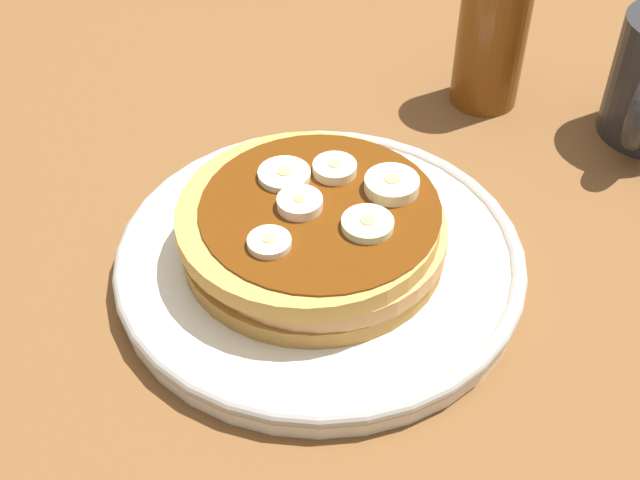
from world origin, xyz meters
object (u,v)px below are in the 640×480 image
banana_slice_4 (269,243)px  banana_slice_2 (284,175)px  pancake_stack (314,230)px  banana_slice_1 (392,185)px  banana_slice_3 (364,229)px  plate (320,258)px  banana_slice_5 (335,169)px  syrup_bottle (495,28)px  banana_slice_0 (300,204)px

banana_slice_4 → banana_slice_2: bearing=-152.1°
pancake_stack → banana_slice_1: (-4.06, 3.19, 2.32)cm
banana_slice_2 → banana_slice_3: same height
plate → banana_slice_5: 5.88cm
plate → banana_slice_3: size_ratio=8.41×
banana_slice_1 → syrup_bottle: size_ratio=0.24×
banana_slice_0 → banana_slice_2: 3.13cm
banana_slice_0 → banana_slice_3: banana_slice_0 is taller
banana_slice_2 → banana_slice_3: 7.09cm
banana_slice_0 → banana_slice_5: size_ratio=1.00×
banana_slice_0 → banana_slice_3: 4.43cm
banana_slice_0 → banana_slice_4: (3.78, 0.47, -0.12)cm
plate → banana_slice_2: banana_slice_2 is taller
banana_slice_2 → banana_slice_0: bearing=53.6°
pancake_stack → banana_slice_5: (-3.52, -0.74, 2.25)cm
plate → banana_slice_3: bearing=83.2°
banana_slice_3 → banana_slice_4: bearing=-43.6°
banana_slice_2 → banana_slice_4: (5.64, 2.98, 0.00)cm
banana_slice_4 → syrup_bottle: size_ratio=0.18×
pancake_stack → syrup_bottle: syrup_bottle is taller
plate → syrup_bottle: bearing=179.6°
banana_slice_0 → banana_slice_5: same height
plate → pancake_stack: pancake_stack is taller
plate → banana_slice_4: banana_slice_4 is taller
plate → banana_slice_5: (-3.31, -1.09, 4.74)cm
banana_slice_1 → banana_slice_3: size_ratio=1.10×
plate → banana_slice_1: (-3.85, 2.83, 4.81)cm
banana_slice_3 → banana_slice_4: 5.72cm
banana_slice_1 → banana_slice_4: 9.04cm
banana_slice_1 → banana_slice_4: (8.40, -3.35, -0.19)cm
banana_slice_0 → syrup_bottle: bearing=177.4°
banana_slice_3 → banana_slice_5: 5.85cm
banana_slice_1 → syrup_bottle: 20.66cm
banana_slice_0 → syrup_bottle: syrup_bottle is taller
syrup_bottle → banana_slice_1: bearing=7.4°
banana_slice_2 → banana_slice_4: bearing=27.9°
pancake_stack → banana_slice_2: 4.03cm
pancake_stack → banana_slice_5: banana_slice_5 is taller
banana_slice_3 → banana_slice_0: bearing=-85.4°
plate → banana_slice_4: bearing=-6.5°
banana_slice_2 → banana_slice_5: bearing=132.4°
banana_slice_2 → syrup_bottle: syrup_bottle is taller
banana_slice_5 → syrup_bottle: size_ratio=0.19×
banana_slice_0 → syrup_bottle: size_ratio=0.19×
banana_slice_3 → syrup_bottle: bearing=-172.5°
banana_slice_1 → banana_slice_3: 4.30cm
plate → syrup_bottle: size_ratio=1.81×
syrup_bottle → plate: bearing=-0.4°
banana_slice_2 → banana_slice_5: banana_slice_5 is taller
banana_slice_0 → banana_slice_3: size_ratio=0.90×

